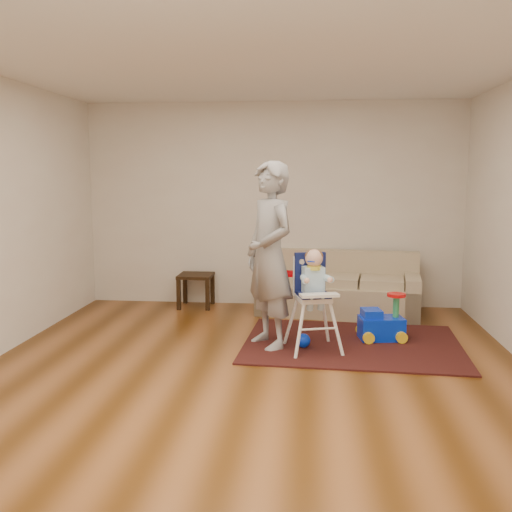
# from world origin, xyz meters

# --- Properties ---
(ground) EXTENTS (5.50, 5.50, 0.00)m
(ground) POSITION_xyz_m (0.00, 0.00, 0.00)
(ground) COLOR #4D2A0B
(ground) RESTS_ON ground
(room_envelope) EXTENTS (5.04, 5.52, 2.72)m
(room_envelope) POSITION_xyz_m (0.00, 0.53, 1.88)
(room_envelope) COLOR beige
(room_envelope) RESTS_ON ground
(sofa) EXTENTS (2.09, 1.08, 0.77)m
(sofa) POSITION_xyz_m (0.86, 2.30, 0.39)
(sofa) COLOR tan
(sofa) RESTS_ON ground
(side_table) EXTENTS (0.44, 0.44, 0.44)m
(side_table) POSITION_xyz_m (-1.01, 2.49, 0.22)
(side_table) COLOR black
(side_table) RESTS_ON ground
(area_rug) EXTENTS (2.31, 1.79, 0.02)m
(area_rug) POSITION_xyz_m (0.95, 0.97, 0.01)
(area_rug) COLOR #331312
(area_rug) RESTS_ON ground
(ride_on_toy) EXTENTS (0.50, 0.39, 0.50)m
(ride_on_toy) POSITION_xyz_m (1.27, 1.13, 0.27)
(ride_on_toy) COLOR #0730EF
(ride_on_toy) RESTS_ON area_rug
(toy_ball) EXTENTS (0.14, 0.14, 0.14)m
(toy_ball) POSITION_xyz_m (0.45, 0.75, 0.09)
(toy_ball) COLOR #0730EF
(toy_ball) RESTS_ON area_rug
(high_chair) EXTENTS (0.59, 0.59, 1.04)m
(high_chair) POSITION_xyz_m (0.54, 0.71, 0.50)
(high_chair) COLOR white
(high_chair) RESTS_ON ground
(adult) EXTENTS (0.76, 0.82, 1.89)m
(adult) POSITION_xyz_m (0.10, 0.82, 0.94)
(adult) COLOR gray
(adult) RESTS_ON ground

